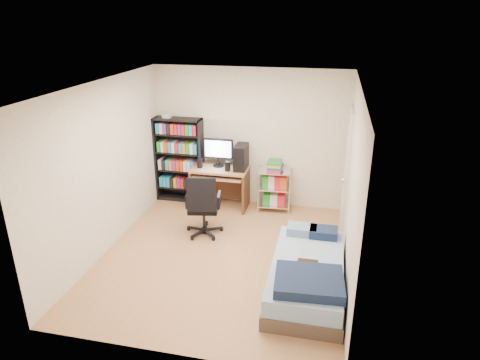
% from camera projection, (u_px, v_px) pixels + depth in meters
% --- Properties ---
extents(room, '(3.58, 4.08, 2.58)m').
position_uv_depth(room, '(221.00, 177.00, 5.87)').
color(room, '#A67C53').
rests_on(room, ground).
extents(media_shelf, '(0.89, 0.30, 1.65)m').
position_uv_depth(media_shelf, '(179.00, 159.00, 7.96)').
color(media_shelf, black).
rests_on(media_shelf, room).
extents(computer_desk, '(1.00, 0.58, 1.27)m').
position_uv_depth(computer_desk, '(226.00, 171.00, 7.71)').
color(computer_desk, tan).
rests_on(computer_desk, room).
extents(office_chair, '(0.71, 0.71, 1.04)m').
position_uv_depth(office_chair, '(204.00, 216.00, 6.82)').
color(office_chair, black).
rests_on(office_chair, room).
extents(wire_cart, '(0.60, 0.45, 0.93)m').
position_uv_depth(wire_cart, '(275.00, 178.00, 7.60)').
color(wire_cart, silver).
rests_on(wire_cart, room).
extents(bed, '(0.93, 1.85, 0.53)m').
position_uv_depth(bed, '(307.00, 275.00, 5.48)').
color(bed, brown).
rests_on(bed, room).
extents(door, '(0.12, 0.80, 2.00)m').
position_uv_depth(door, '(347.00, 170.00, 6.84)').
color(door, silver).
rests_on(door, room).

